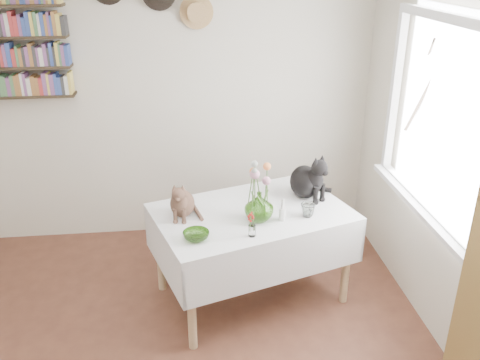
{
  "coord_description": "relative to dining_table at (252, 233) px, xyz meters",
  "views": [
    {
      "loc": [
        0.32,
        -2.2,
        2.48
      ],
      "look_at": [
        0.68,
        1.0,
        1.05
      ],
      "focal_mm": 38.0,
      "sensor_mm": 36.0,
      "label": 1
    }
  ],
  "objects": [
    {
      "name": "flower_bouquet",
      "position": [
        0.03,
        -0.13,
        0.53
      ],
      "size": [
        0.17,
        0.12,
        0.39
      ],
      "color": "#4C7233",
      "rests_on": "flower_vase"
    },
    {
      "name": "window",
      "position": [
        1.19,
        -0.3,
        0.83
      ],
      "size": [
        0.12,
        1.52,
        1.32
      ],
      "color": "white",
      "rests_on": "room"
    },
    {
      "name": "berry_jar",
      "position": [
        -0.05,
        -0.36,
        0.27
      ],
      "size": [
        0.05,
        0.05,
        0.2
      ],
      "color": "white",
      "rests_on": "dining_table"
    },
    {
      "name": "flower_vase",
      "position": [
        0.03,
        -0.14,
        0.29
      ],
      "size": [
        0.25,
        0.25,
        0.22
      ],
      "primitive_type": "imported",
      "rotation": [
        0.0,
        0.0,
        0.21
      ],
      "color": "#6DAC3D",
      "rests_on": "dining_table"
    },
    {
      "name": "tabby_cat",
      "position": [
        -0.51,
        -0.01,
        0.33
      ],
      "size": [
        0.24,
        0.28,
        0.29
      ],
      "primitive_type": null,
      "rotation": [
        0.0,
        0.0,
        -0.2
      ],
      "color": "brown",
      "rests_on": "dining_table"
    },
    {
      "name": "room",
      "position": [
        -0.78,
        -1.1,
        0.68
      ],
      "size": [
        4.08,
        4.58,
        2.58
      ],
      "color": "brown",
      "rests_on": "ground"
    },
    {
      "name": "drinking_glass",
      "position": [
        0.39,
        -0.12,
        0.23
      ],
      "size": [
        0.14,
        0.14,
        0.1
      ],
      "primitive_type": "imported",
      "rotation": [
        0.0,
        0.0,
        0.38
      ],
      "color": "white",
      "rests_on": "dining_table"
    },
    {
      "name": "porcelain_figurine",
      "position": [
        0.53,
        0.18,
        0.22
      ],
      "size": [
        0.05,
        0.05,
        0.09
      ],
      "color": "white",
      "rests_on": "dining_table"
    },
    {
      "name": "dining_table",
      "position": [
        0.0,
        0.0,
        0.0
      ],
      "size": [
        1.61,
        1.29,
        0.75
      ],
      "color": "white",
      "rests_on": "room"
    },
    {
      "name": "black_cat",
      "position": [
        0.44,
        0.21,
        0.37
      ],
      "size": [
        0.39,
        0.41,
        0.38
      ],
      "primitive_type": null,
      "rotation": [
        0.0,
        0.0,
        0.63
      ],
      "color": "black",
      "rests_on": "dining_table"
    },
    {
      "name": "candlestick",
      "position": [
        0.2,
        -0.16,
        0.24
      ],
      "size": [
        0.05,
        0.05,
        0.17
      ],
      "color": "white",
      "rests_on": "dining_table"
    },
    {
      "name": "green_bowl",
      "position": [
        -0.42,
        -0.36,
        0.21
      ],
      "size": [
        0.24,
        0.24,
        0.06
      ],
      "primitive_type": "imported",
      "rotation": [
        0.0,
        0.0,
        0.52
      ],
      "color": "#6DAC3D",
      "rests_on": "dining_table"
    },
    {
      "name": "bookshelf_unit",
      "position": [
        -1.88,
        1.06,
        1.28
      ],
      "size": [
        1.0,
        0.16,
        0.91
      ],
      "color": "#332718",
      "rests_on": "room"
    }
  ]
}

